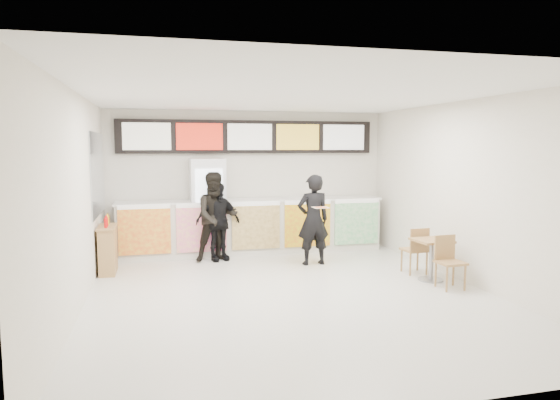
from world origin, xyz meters
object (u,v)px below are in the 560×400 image
object	(u,v)px
customer_mid	(218,222)
condiment_ledge	(108,249)
service_counter	(253,226)
customer_left	(216,217)
drinks_fridge	(208,207)
cafe_table	(432,252)
customer_main	(313,220)

from	to	relation	value
customer_mid	condiment_ledge	distance (m)	2.12
condiment_ledge	customer_mid	bearing A→B (deg)	14.45
service_counter	customer_left	xyz separation A→B (m)	(-0.83, -0.58, 0.30)
drinks_fridge	condiment_ledge	distance (m)	2.25
service_counter	cafe_table	bearing A→B (deg)	-49.19
drinks_fridge	cafe_table	bearing A→B (deg)	-40.28
drinks_fridge	customer_left	size ratio (longest dim) A/B	1.14
drinks_fridge	cafe_table	world-z (taller)	drinks_fridge
service_counter	customer_main	size ratio (longest dim) A/B	3.23
drinks_fridge	cafe_table	distance (m)	4.53
customer_left	condiment_ledge	bearing A→B (deg)	-174.42
customer_left	customer_mid	xyz separation A→B (m)	(0.03, 0.04, -0.10)
service_counter	drinks_fridge	distance (m)	1.03
cafe_table	condiment_ledge	size ratio (longest dim) A/B	1.43
drinks_fridge	cafe_table	xyz separation A→B (m)	(3.43, -2.91, -0.51)
service_counter	condiment_ledge	xyz separation A→B (m)	(-2.82, -1.06, -0.14)
service_counter	drinks_fridge	world-z (taller)	drinks_fridge
drinks_fridge	customer_mid	bearing A→B (deg)	-76.07
drinks_fridge	customer_left	distance (m)	0.62
customer_main	condiment_ledge	bearing A→B (deg)	-6.91
customer_main	condiment_ledge	world-z (taller)	customer_main
customer_main	customer_mid	distance (m)	1.88
customer_main	cafe_table	xyz separation A→B (m)	(1.58, -1.58, -0.37)
drinks_fridge	cafe_table	size ratio (longest dim) A/B	1.38
customer_main	customer_left	distance (m)	1.90
customer_main	customer_mid	bearing A→B (deg)	-27.32
cafe_table	condiment_ledge	xyz separation A→B (m)	(-5.32, 1.83, -0.05)
customer_left	cafe_table	world-z (taller)	customer_left
drinks_fridge	customer_mid	world-z (taller)	drinks_fridge
service_counter	cafe_table	size ratio (longest dim) A/B	3.85
drinks_fridge	customer_left	xyz separation A→B (m)	(0.10, -0.60, -0.12)
customer_mid	customer_left	bearing A→B (deg)	-146.74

